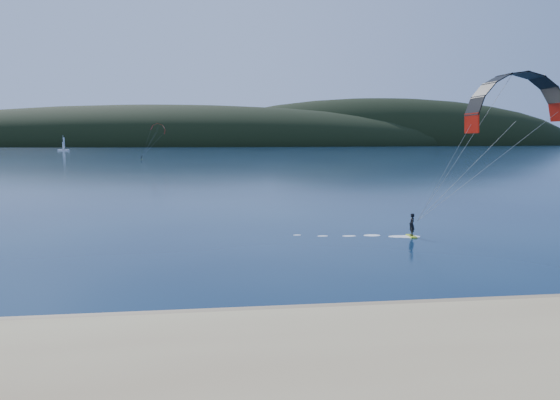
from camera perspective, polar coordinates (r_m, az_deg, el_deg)
ground at (r=22.00m, az=0.27°, el=-16.13°), size 1800.00×1800.00×0.00m
wet_sand at (r=26.16m, az=-1.10°, el=-12.26°), size 220.00×2.50×0.10m
headland at (r=765.45m, az=-7.35°, el=5.83°), size 1200.00×310.00×140.00m
kitesurfer_near at (r=47.19m, az=23.57°, el=7.38°), size 21.92×6.65×12.51m
kitesurfer_far at (r=225.93m, az=-13.04°, el=7.21°), size 11.37×7.54×15.02m
sailboat at (r=430.88m, az=-22.26°, el=5.03°), size 8.46×5.36×11.89m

